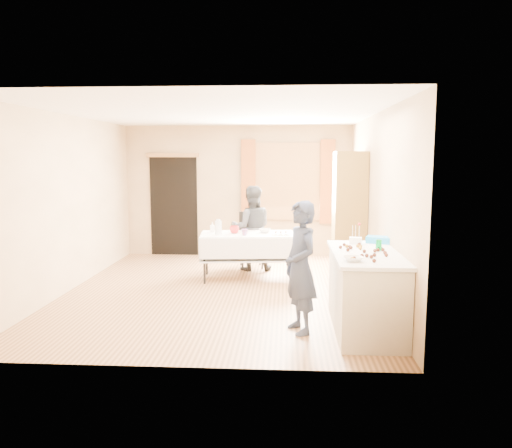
# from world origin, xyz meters

# --- Properties ---
(floor) EXTENTS (4.50, 5.50, 0.02)m
(floor) POSITION_xyz_m (0.00, 0.00, -0.01)
(floor) COLOR #9E7047
(floor) RESTS_ON ground
(ceiling) EXTENTS (4.50, 5.50, 0.02)m
(ceiling) POSITION_xyz_m (0.00, 0.00, 2.61)
(ceiling) COLOR white
(ceiling) RESTS_ON floor
(wall_back) EXTENTS (4.50, 0.02, 2.60)m
(wall_back) POSITION_xyz_m (0.00, 2.76, 1.30)
(wall_back) COLOR tan
(wall_back) RESTS_ON floor
(wall_front) EXTENTS (4.50, 0.02, 2.60)m
(wall_front) POSITION_xyz_m (0.00, -2.76, 1.30)
(wall_front) COLOR tan
(wall_front) RESTS_ON floor
(wall_left) EXTENTS (0.02, 5.50, 2.60)m
(wall_left) POSITION_xyz_m (-2.26, 0.00, 1.30)
(wall_left) COLOR tan
(wall_left) RESTS_ON floor
(wall_right) EXTENTS (0.02, 5.50, 2.60)m
(wall_right) POSITION_xyz_m (2.26, 0.00, 1.30)
(wall_right) COLOR tan
(wall_right) RESTS_ON floor
(window_frame) EXTENTS (1.32, 0.06, 1.52)m
(window_frame) POSITION_xyz_m (1.00, 2.72, 1.50)
(window_frame) COLOR olive
(window_frame) RESTS_ON wall_back
(window_pane) EXTENTS (1.20, 0.02, 1.40)m
(window_pane) POSITION_xyz_m (1.00, 2.71, 1.50)
(window_pane) COLOR white
(window_pane) RESTS_ON wall_back
(curtain_left) EXTENTS (0.28, 0.06, 1.65)m
(curtain_left) POSITION_xyz_m (0.22, 2.67, 1.50)
(curtain_left) COLOR brown
(curtain_left) RESTS_ON wall_back
(curtain_right) EXTENTS (0.28, 0.06, 1.65)m
(curtain_right) POSITION_xyz_m (1.78, 2.67, 1.50)
(curtain_right) COLOR brown
(curtain_right) RESTS_ON wall_back
(doorway) EXTENTS (0.95, 0.04, 2.00)m
(doorway) POSITION_xyz_m (-1.30, 2.73, 1.00)
(doorway) COLOR black
(doorway) RESTS_ON floor
(door_lintel) EXTENTS (1.05, 0.06, 0.08)m
(door_lintel) POSITION_xyz_m (-1.30, 2.70, 2.02)
(door_lintel) COLOR olive
(door_lintel) RESTS_ON wall_back
(cabinet) EXTENTS (0.50, 0.60, 2.07)m
(cabinet) POSITION_xyz_m (1.99, 0.85, 1.04)
(cabinet) COLOR brown
(cabinet) RESTS_ON floor
(counter) EXTENTS (0.76, 1.61, 0.91)m
(counter) POSITION_xyz_m (1.89, -1.58, 0.45)
(counter) COLOR beige
(counter) RESTS_ON floor
(party_table) EXTENTS (1.62, 0.95, 0.75)m
(party_table) POSITION_xyz_m (0.36, 0.77, 0.45)
(party_table) COLOR black
(party_table) RESTS_ON floor
(chair) EXTENTS (0.47, 0.47, 1.00)m
(chair) POSITION_xyz_m (0.35, 1.65, 0.30)
(chair) COLOR black
(chair) RESTS_ON floor
(girl) EXTENTS (0.81, 0.75, 1.50)m
(girl) POSITION_xyz_m (1.14, -1.70, 0.75)
(girl) COLOR #202842
(girl) RESTS_ON floor
(woman) EXTENTS (0.87, 0.76, 1.49)m
(woman) POSITION_xyz_m (0.37, 1.42, 0.74)
(woman) COLOR black
(woman) RESTS_ON floor
(soda_can) EXTENTS (0.08, 0.08, 0.12)m
(soda_can) POSITION_xyz_m (2.05, -1.45, 0.97)
(soda_can) COLOR #019A31
(soda_can) RESTS_ON counter
(mixing_bowl) EXTENTS (0.28, 0.28, 0.05)m
(mixing_bowl) POSITION_xyz_m (1.67, -2.09, 0.93)
(mixing_bowl) COLOR white
(mixing_bowl) RESTS_ON counter
(foam_block) EXTENTS (0.17, 0.13, 0.08)m
(foam_block) POSITION_xyz_m (1.84, -1.02, 0.95)
(foam_block) COLOR white
(foam_block) RESTS_ON counter
(blue_basket) EXTENTS (0.35, 0.28, 0.08)m
(blue_basket) POSITION_xyz_m (2.14, -0.94, 0.95)
(blue_basket) COLOR #1D95EF
(blue_basket) RESTS_ON counter
(pitcher) EXTENTS (0.12, 0.12, 0.22)m
(pitcher) POSITION_xyz_m (-0.11, 0.65, 0.86)
(pitcher) COLOR silver
(pitcher) RESTS_ON party_table
(cup_red) EXTENTS (0.23, 0.23, 0.12)m
(cup_red) POSITION_xyz_m (0.13, 0.77, 0.81)
(cup_red) COLOR red
(cup_red) RESTS_ON party_table
(cup_rainbow) EXTENTS (0.18, 0.18, 0.10)m
(cup_rainbow) POSITION_xyz_m (0.32, 0.59, 0.80)
(cup_rainbow) COLOR red
(cup_rainbow) RESTS_ON party_table
(small_bowl) EXTENTS (0.29, 0.29, 0.06)m
(small_bowl) POSITION_xyz_m (0.63, 0.89, 0.78)
(small_bowl) COLOR white
(small_bowl) RESTS_ON party_table
(pastry_tray) EXTENTS (0.30, 0.23, 0.02)m
(pastry_tray) POSITION_xyz_m (0.89, 0.70, 0.76)
(pastry_tray) COLOR white
(pastry_tray) RESTS_ON party_table
(bottle) EXTENTS (0.10, 0.10, 0.16)m
(bottle) POSITION_xyz_m (-0.25, 0.91, 0.83)
(bottle) COLOR white
(bottle) RESTS_ON party_table
(cake_balls) EXTENTS (0.51, 1.01, 0.04)m
(cake_balls) POSITION_xyz_m (1.84, -1.63, 0.93)
(cake_balls) COLOR #3F2314
(cake_balls) RESTS_ON counter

